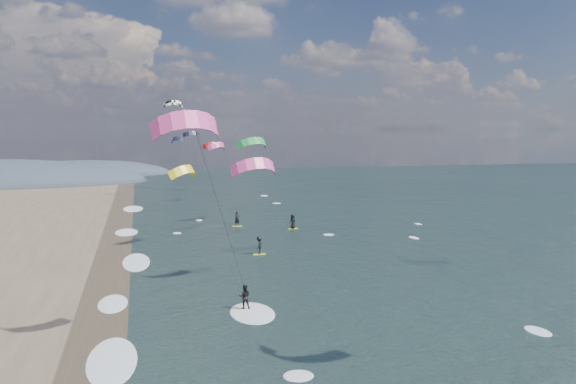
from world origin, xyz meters
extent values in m
cube|color=#382D23|center=(-12.00, 10.00, 0.00)|extent=(3.00, 240.00, 0.00)
ellipsoid|color=#3D4756|center=(-22.00, 120.00, 0.00)|extent=(40.00, 18.00, 7.00)
cube|color=yellow|center=(-3.74, 11.82, 0.03)|extent=(1.15, 0.35, 0.05)
imported|color=black|center=(-3.74, 11.82, 0.78)|extent=(0.80, 0.68, 1.46)
ellipsoid|color=white|center=(-3.44, 11.02, 0.00)|extent=(2.60, 4.20, 0.12)
cylinder|color=black|center=(-5.49, 8.82, 6.26)|extent=(0.02, 0.02, 12.11)
cube|color=yellow|center=(0.22, 26.16, 0.03)|extent=(1.10, 0.35, 0.05)
imported|color=black|center=(0.22, 26.16, 0.81)|extent=(0.98, 1.14, 1.52)
cube|color=yellow|center=(6.38, 37.49, 0.03)|extent=(1.10, 0.35, 0.05)
imported|color=black|center=(6.38, 37.49, 0.83)|extent=(0.82, 0.91, 1.57)
cube|color=yellow|center=(0.80, 40.63, 0.03)|extent=(1.10, 0.35, 0.05)
imported|color=black|center=(0.80, 40.63, 0.83)|extent=(0.63, 0.47, 1.57)
ellipsoid|color=white|center=(-10.80, 6.00, 0.00)|extent=(2.40, 5.40, 0.11)
ellipsoid|color=white|center=(-10.80, 15.00, 0.00)|extent=(2.40, 5.40, 0.11)
ellipsoid|color=white|center=(-10.80, 26.00, 0.00)|extent=(2.40, 5.40, 0.11)
ellipsoid|color=white|center=(-10.80, 40.00, 0.00)|extent=(2.40, 5.40, 0.11)
ellipsoid|color=white|center=(-10.80, 58.00, 0.00)|extent=(2.40, 5.40, 0.11)
camera|label=1|loc=(-9.69, -20.46, 10.76)|focal=35.00mm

